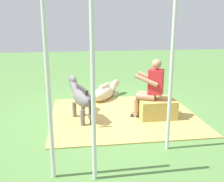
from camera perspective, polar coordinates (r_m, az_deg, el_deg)
name	(u,v)px	position (r m, az deg, el deg)	size (l,w,h in m)	color
ground_plane	(111,113)	(6.31, -0.31, -4.58)	(24.00, 24.00, 0.00)	#568442
hay_patch	(124,115)	(6.10, 2.49, -5.18)	(3.20, 2.83, 0.02)	tan
hay_bale	(157,109)	(5.98, 9.49, -3.75)	(0.78, 0.55, 0.43)	tan
person_seated	(151,86)	(5.84, 8.16, 0.95)	(0.72, 0.59, 1.31)	tan
pony_standing	(81,97)	(5.76, -6.58, -1.20)	(0.59, 1.31, 0.88)	slate
pony_lying	(105,93)	(7.27, -1.49, -0.33)	(1.02, 1.24, 0.42)	beige
tent_pole_left	(171,79)	(4.35, 12.38, 2.50)	(0.06, 0.06, 2.41)	silver
tent_pole_right	(49,93)	(3.53, -13.26, -0.50)	(0.06, 0.06, 2.41)	silver
tent_pole_mid	(93,94)	(3.40, -3.99, -0.72)	(0.06, 0.06, 2.41)	silver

